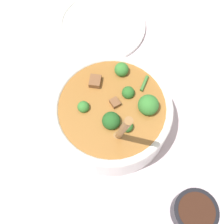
# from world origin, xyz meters

# --- Properties ---
(ground_plane) EXTENTS (4.00, 4.00, 0.00)m
(ground_plane) POSITION_xyz_m (0.00, 0.00, 0.00)
(ground_plane) COLOR silver
(stew_bowl) EXTENTS (0.26, 0.26, 0.29)m
(stew_bowl) POSITION_xyz_m (-0.00, 0.00, 0.05)
(stew_bowl) COLOR white
(stew_bowl) RESTS_ON ground_plane
(condiment_bowl) EXTENTS (0.09, 0.09, 0.04)m
(condiment_bowl) POSITION_xyz_m (-0.18, 0.20, 0.02)
(condiment_bowl) COLOR black
(condiment_bowl) RESTS_ON ground_plane
(empty_plate) EXTENTS (0.25, 0.25, 0.02)m
(empty_plate) POSITION_xyz_m (0.04, -0.29, 0.01)
(empty_plate) COLOR white
(empty_plate) RESTS_ON ground_plane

